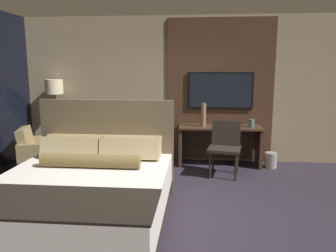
{
  "coord_description": "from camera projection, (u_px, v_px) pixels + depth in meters",
  "views": [
    {
      "loc": [
        0.42,
        -3.82,
        1.83
      ],
      "look_at": [
        -0.02,
        0.98,
        0.96
      ],
      "focal_mm": 35.0,
      "sensor_mm": 36.0,
      "label": 1
    }
  ],
  "objects": [
    {
      "name": "ground_plane",
      "position": [
        162.0,
        215.0,
        4.11
      ],
      "size": [
        16.0,
        16.0,
        0.0
      ],
      "primitive_type": "plane",
      "color": "#28232D"
    },
    {
      "name": "wall_back_tv_panel",
      "position": [
        181.0,
        90.0,
        6.39
      ],
      "size": [
        7.2,
        0.09,
        2.8
      ],
      "color": "tan",
      "rests_on": "ground_plane"
    },
    {
      "name": "bed",
      "position": [
        85.0,
        194.0,
        3.83
      ],
      "size": [
        1.93,
        2.27,
        1.38
      ],
      "color": "#33281E",
      "rests_on": "ground_plane"
    },
    {
      "name": "desk",
      "position": [
        220.0,
        139.0,
        6.19
      ],
      "size": [
        1.52,
        0.56,
        0.75
      ],
      "color": "#422D1E",
      "rests_on": "ground_plane"
    },
    {
      "name": "tv",
      "position": [
        220.0,
        91.0,
        6.26
      ],
      "size": [
        1.25,
        0.04,
        0.7
      ],
      "color": "black"
    },
    {
      "name": "desk_chair",
      "position": [
        225.0,
        143.0,
        5.6
      ],
      "size": [
        0.61,
        0.61,
        0.92
      ],
      "rotation": [
        0.0,
        0.0,
        -0.18
      ],
      "color": "#28231E",
      "rests_on": "ground_plane"
    },
    {
      "name": "armchair_by_window",
      "position": [
        43.0,
        156.0,
        5.82
      ],
      "size": [
        0.92,
        0.95,
        0.8
      ],
      "rotation": [
        0.0,
        0.0,
        1.85
      ],
      "color": "olive",
      "rests_on": "ground_plane"
    },
    {
      "name": "floor_lamp",
      "position": [
        54.0,
        93.0,
        6.37
      ],
      "size": [
        0.34,
        0.34,
        1.6
      ],
      "color": "#282623",
      "rests_on": "ground_plane"
    },
    {
      "name": "vase_tall",
      "position": [
        203.0,
        115.0,
        6.08
      ],
      "size": [
        0.1,
        0.1,
        0.43
      ],
      "color": "#846647",
      "rests_on": "desk"
    },
    {
      "name": "vase_short",
      "position": [
        251.0,
        123.0,
        6.02
      ],
      "size": [
        0.1,
        0.1,
        0.14
      ],
      "color": "#4C706B",
      "rests_on": "desk"
    },
    {
      "name": "book",
      "position": [
        225.0,
        125.0,
        6.15
      ],
      "size": [
        0.26,
        0.22,
        0.03
      ],
      "color": "maroon",
      "rests_on": "desk"
    },
    {
      "name": "waste_bin",
      "position": [
        271.0,
        160.0,
        6.05
      ],
      "size": [
        0.22,
        0.22,
        0.28
      ],
      "color": "gray",
      "rests_on": "ground_plane"
    }
  ]
}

